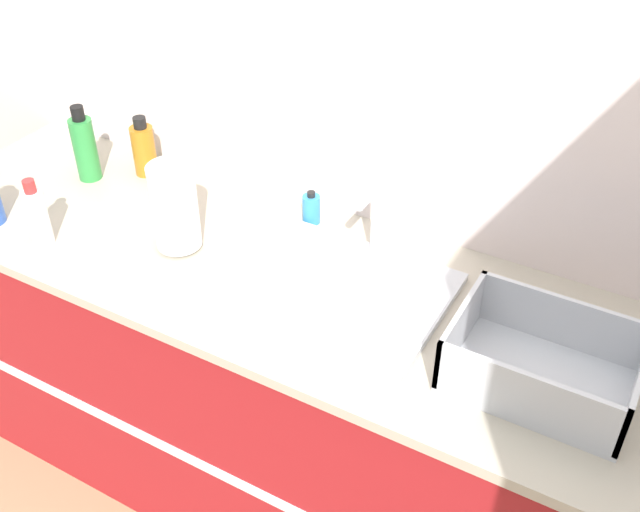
% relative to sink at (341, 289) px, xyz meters
% --- Properties ---
extents(wall_back, '(4.94, 0.06, 2.60)m').
position_rel_sink_xyz_m(wall_back, '(-0.08, 0.37, 0.36)').
color(wall_back, silver).
rests_on(wall_back, ground_plane).
extents(counter_cabinet, '(2.56, 0.70, 0.92)m').
position_rel_sink_xyz_m(counter_cabinet, '(-0.08, 0.00, -0.48)').
color(counter_cabinet, maroon).
rests_on(counter_cabinet, ground_plane).
extents(sink, '(0.53, 0.43, 0.22)m').
position_rel_sink_xyz_m(sink, '(0.00, 0.00, 0.00)').
color(sink, silver).
rests_on(sink, counter_cabinet).
extents(paper_towel_roll, '(0.13, 0.13, 0.25)m').
position_rel_sink_xyz_m(paper_towel_roll, '(-0.49, -0.04, 0.11)').
color(paper_towel_roll, '#4C4C51').
rests_on(paper_towel_roll, counter_cabinet).
extents(dish_rack, '(0.40, 0.28, 0.14)m').
position_rel_sink_xyz_m(dish_rack, '(0.53, -0.06, 0.04)').
color(dish_rack, '#B7BABF').
rests_on(dish_rack, counter_cabinet).
extents(bottle_amber, '(0.07, 0.07, 0.19)m').
position_rel_sink_xyz_m(bottle_amber, '(-0.83, 0.23, 0.07)').
color(bottle_amber, '#B26B19').
rests_on(bottle_amber, counter_cabinet).
extents(bottle_white_spray, '(0.06, 0.06, 0.20)m').
position_rel_sink_xyz_m(bottle_white_spray, '(-0.83, -0.21, 0.07)').
color(bottle_white_spray, white).
rests_on(bottle_white_spray, counter_cabinet).
extents(bottle_green, '(0.07, 0.07, 0.24)m').
position_rel_sink_xyz_m(bottle_green, '(-0.96, 0.12, 0.09)').
color(bottle_green, '#2D8C3D').
rests_on(bottle_green, counter_cabinet).
extents(soap_dispenser, '(0.05, 0.05, 0.10)m').
position_rel_sink_xyz_m(soap_dispenser, '(-0.23, 0.24, 0.03)').
color(soap_dispenser, '#338CCC').
rests_on(soap_dispenser, counter_cabinet).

